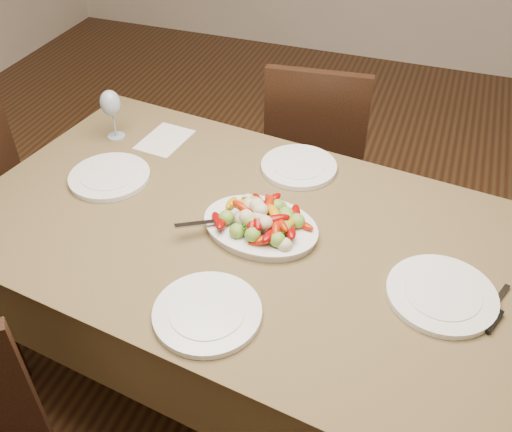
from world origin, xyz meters
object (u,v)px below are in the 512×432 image
object	(u,v)px
dining_table	(256,313)
plate_far	(299,167)
plate_right	(441,295)
wine_glass	(112,113)
chair_far	(318,150)
plate_near	(207,313)
plate_left	(110,177)
serving_platter	(260,228)

from	to	relation	value
dining_table	plate_far	distance (m)	0.53
plate_right	wine_glass	bearing A→B (deg)	161.41
chair_far	plate_near	size ratio (longest dim) A/B	3.32
dining_table	chair_far	bearing A→B (deg)	92.06
dining_table	wine_glass	xyz separation A→B (m)	(-0.69, 0.34, 0.48)
plate_left	plate_near	bearing A→B (deg)	-38.54
serving_platter	plate_far	size ratio (longest dim) A/B	1.32
plate_right	plate_near	distance (m)	0.63
dining_table	serving_platter	world-z (taller)	serving_platter
plate_left	plate_far	world-z (taller)	same
plate_right	plate_far	distance (m)	0.70
serving_platter	plate_near	xyz separation A→B (m)	(-0.02, -0.36, -0.00)
plate_right	plate_far	size ratio (longest dim) A/B	1.11
dining_table	plate_far	xyz separation A→B (m)	(0.03, 0.37, 0.39)
plate_right	wine_glass	distance (m)	1.32
wine_glass	plate_far	bearing A→B (deg)	2.49
plate_far	plate_left	bearing A→B (deg)	-154.96
dining_table	serving_platter	xyz separation A→B (m)	(0.01, 0.01, 0.39)
serving_platter	chair_far	bearing A→B (deg)	92.79
dining_table	plate_right	bearing A→B (deg)	-8.50
plate_left	plate_far	distance (m)	0.66
chair_far	plate_right	world-z (taller)	chair_far
dining_table	plate_far	size ratio (longest dim) A/B	6.92
serving_platter	plate_left	size ratio (longest dim) A/B	1.27
serving_platter	wine_glass	size ratio (longest dim) A/B	1.71
plate_far	plate_near	xyz separation A→B (m)	(-0.03, -0.72, 0.00)
plate_right	plate_far	world-z (taller)	same
chair_far	plate_left	size ratio (longest dim) A/B	3.45
chair_far	serving_platter	distance (m)	0.98
dining_table	plate_left	xyz separation A→B (m)	(-0.57, 0.09, 0.39)
serving_platter	plate_near	bearing A→B (deg)	-92.87
chair_far	dining_table	bearing A→B (deg)	85.71
serving_platter	plate_left	bearing A→B (deg)	171.93
dining_table	plate_far	bearing A→B (deg)	85.62
dining_table	wine_glass	world-z (taller)	wine_glass
dining_table	plate_far	world-z (taller)	plate_far
plate_left	plate_right	bearing A→B (deg)	-8.72
plate_near	wine_glass	xyz separation A→B (m)	(-0.68, 0.69, 0.09)
chair_far	plate_far	distance (m)	0.65
wine_glass	plate_near	bearing A→B (deg)	-45.55
dining_table	plate_right	xyz separation A→B (m)	(0.56, -0.08, 0.39)
chair_far	plate_near	bearing A→B (deg)	84.85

